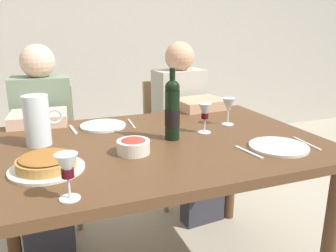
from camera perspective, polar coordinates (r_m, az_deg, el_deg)
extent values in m
cube|color=#B2ADA3|center=(3.64, -14.35, 18.00)|extent=(8.00, 0.10, 2.80)
cube|color=brown|center=(1.56, -2.25, -3.27)|extent=(1.50, 1.00, 0.04)
cylinder|color=brown|center=(1.75, 25.28, -16.49)|extent=(0.07, 0.07, 0.72)
cylinder|color=brown|center=(2.03, -24.89, -11.68)|extent=(0.07, 0.07, 0.72)
cylinder|color=brown|center=(2.32, 10.33, -6.83)|extent=(0.07, 0.07, 0.72)
cylinder|color=black|center=(1.55, 0.71, 1.83)|extent=(0.07, 0.07, 0.23)
sphere|color=black|center=(1.53, 0.73, 6.39)|extent=(0.07, 0.07, 0.07)
cylinder|color=black|center=(1.52, 0.73, 8.14)|extent=(0.03, 0.03, 0.08)
cylinder|color=black|center=(1.55, 0.71, 1.43)|extent=(0.07, 0.07, 0.08)
cylinder|color=silver|center=(1.58, -20.86, 0.85)|extent=(0.11, 0.11, 0.22)
cylinder|color=silver|center=(1.59, -20.71, -0.52)|extent=(0.10, 0.10, 0.13)
torus|color=silver|center=(1.58, -18.28, 1.50)|extent=(0.07, 0.01, 0.07)
cylinder|color=silver|center=(1.32, -19.37, -6.72)|extent=(0.27, 0.27, 0.01)
cylinder|color=#C18E47|center=(1.31, -19.46, -5.81)|extent=(0.21, 0.21, 0.03)
ellipsoid|color=#9E6028|center=(1.31, -19.56, -4.85)|extent=(0.19, 0.19, 0.02)
cylinder|color=silver|center=(1.41, -5.74, -3.44)|extent=(0.14, 0.14, 0.05)
ellipsoid|color=#B2382D|center=(1.40, -5.76, -2.71)|extent=(0.11, 0.11, 0.04)
cylinder|color=silver|center=(1.68, 6.02, -1.03)|extent=(0.06, 0.06, 0.00)
cylinder|color=silver|center=(1.67, 6.06, 0.07)|extent=(0.01, 0.01, 0.06)
cone|color=silver|center=(1.66, 6.13, 2.40)|extent=(0.06, 0.06, 0.08)
cylinder|color=#470A14|center=(1.66, 6.11, 1.68)|extent=(0.03, 0.03, 0.03)
cylinder|color=silver|center=(1.84, 9.81, 0.28)|extent=(0.06, 0.06, 0.00)
cylinder|color=silver|center=(1.83, 9.87, 1.36)|extent=(0.01, 0.01, 0.07)
cone|color=silver|center=(1.81, 9.97, 3.47)|extent=(0.07, 0.07, 0.07)
cylinder|color=silver|center=(1.10, -15.91, -11.45)|extent=(0.06, 0.06, 0.00)
cylinder|color=silver|center=(1.08, -16.06, -9.84)|extent=(0.01, 0.01, 0.06)
cone|color=silver|center=(1.05, -16.35, -6.39)|extent=(0.07, 0.07, 0.08)
cylinder|color=#470A14|center=(1.06, -16.26, -7.46)|extent=(0.04, 0.04, 0.03)
cylinder|color=silver|center=(1.54, 17.83, -3.28)|extent=(0.25, 0.25, 0.01)
cylinder|color=silver|center=(1.80, -10.69, 0.05)|extent=(0.23, 0.23, 0.01)
cube|color=silver|center=(1.45, 13.17, -4.20)|extent=(0.04, 0.16, 0.00)
cube|color=silver|center=(1.64, 21.94, -2.67)|extent=(0.02, 0.18, 0.00)
cube|color=silver|center=(1.83, -6.08, 0.42)|extent=(0.02, 0.18, 0.00)
cube|color=silver|center=(1.78, -15.42, -0.55)|extent=(0.03, 0.16, 0.00)
cube|color=#9E7A51|center=(2.35, -19.33, -4.61)|extent=(0.44, 0.44, 0.02)
cube|color=#9E7A51|center=(2.46, -19.55, 1.46)|extent=(0.36, 0.06, 0.40)
cylinder|color=#9E7A51|center=(2.31, -23.30, -11.83)|extent=(0.04, 0.04, 0.45)
cylinder|color=#9E7A51|center=(2.28, -14.66, -11.32)|extent=(0.04, 0.04, 0.45)
cylinder|color=#9E7A51|center=(2.61, -22.40, -8.39)|extent=(0.04, 0.04, 0.45)
cylinder|color=#9E7A51|center=(2.59, -14.86, -7.90)|extent=(0.04, 0.04, 0.45)
cube|color=gray|center=(2.23, -19.91, 1.29)|extent=(0.36, 0.23, 0.50)
sphere|color=beige|center=(2.18, -20.77, 9.96)|extent=(0.20, 0.20, 0.20)
cube|color=#33333D|center=(2.13, -19.58, -6.49)|extent=(0.34, 0.41, 0.14)
cube|color=#33333D|center=(2.11, -19.11, -14.81)|extent=(0.28, 0.15, 0.40)
cube|color=beige|center=(1.95, -20.62, 1.23)|extent=(0.31, 0.27, 0.06)
cube|color=#9E7A51|center=(2.53, 1.44, -2.20)|extent=(0.44, 0.44, 0.02)
cube|color=#9E7A51|center=(2.63, -0.41, 3.30)|extent=(0.36, 0.06, 0.40)
cylinder|color=#9E7A51|center=(2.40, -0.32, -9.26)|extent=(0.04, 0.04, 0.45)
cylinder|color=#9E7A51|center=(2.56, 6.61, -7.74)|extent=(0.04, 0.04, 0.45)
cylinder|color=#9E7A51|center=(2.68, -3.53, -6.44)|extent=(0.04, 0.04, 0.45)
cylinder|color=#9E7A51|center=(2.82, 2.86, -5.26)|extent=(0.04, 0.04, 0.45)
cube|color=#B7B2A8|center=(2.42, 1.85, 3.37)|extent=(0.36, 0.23, 0.50)
sphere|color=tan|center=(2.37, 1.92, 11.41)|extent=(0.20, 0.20, 0.20)
cube|color=#33333D|center=(2.33, 4.00, -3.58)|extent=(0.34, 0.41, 0.14)
cube|color=#33333D|center=(2.32, 5.77, -10.98)|extent=(0.28, 0.14, 0.40)
cube|color=tan|center=(2.17, 5.37, 3.68)|extent=(0.31, 0.27, 0.06)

